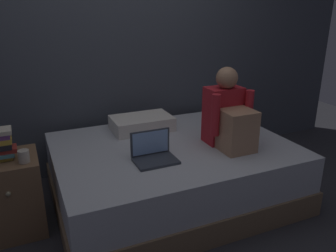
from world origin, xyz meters
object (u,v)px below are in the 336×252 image
object	(u,v)px
nightstand	(11,195)
laptop	(154,153)
person_sitting	(229,117)
pillow	(142,123)
bed	(172,172)
mug	(24,156)

from	to	relation	value
nightstand	laptop	bearing A→B (deg)	-15.54
person_sitting	pillow	world-z (taller)	person_sitting
bed	pillow	world-z (taller)	pillow
person_sitting	pillow	bearing A→B (deg)	129.96
person_sitting	mug	xyz separation A→B (m)	(-1.59, 0.14, -0.12)
laptop	mug	distance (m)	0.93
bed	pillow	bearing A→B (deg)	104.56
bed	laptop	size ratio (longest dim) A/B	6.25
person_sitting	laptop	bearing A→B (deg)	-177.54
nightstand	person_sitting	xyz separation A→B (m)	(1.72, -0.26, 0.47)
nightstand	bed	bearing A→B (deg)	-2.86
person_sitting	laptop	xyz separation A→B (m)	(-0.69, -0.03, -0.20)
bed	person_sitting	distance (m)	0.69
mug	bed	bearing A→B (deg)	2.69
pillow	mug	world-z (taller)	mug
person_sitting	laptop	distance (m)	0.71
bed	mug	bearing A→B (deg)	-177.31
person_sitting	laptop	world-z (taller)	person_sitting
nightstand	laptop	distance (m)	1.11
bed	person_sitting	size ratio (longest dim) A/B	3.05
mug	nightstand	bearing A→B (deg)	137.31
bed	pillow	size ratio (longest dim) A/B	3.57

